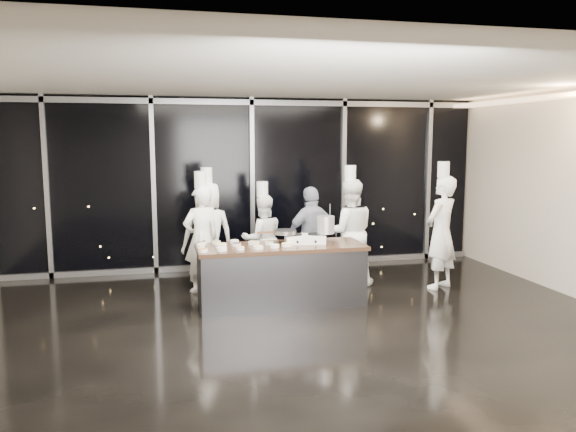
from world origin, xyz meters
name	(u,v)px	position (x,y,z in m)	size (l,w,h in m)	color
ground	(296,324)	(0.00, 0.00, 0.00)	(9.00, 9.00, 0.00)	black
room_shell	(310,154)	(0.18, 0.00, 2.25)	(9.02, 7.02, 3.21)	beige
window_wall	(252,184)	(0.00, 3.43, 1.60)	(8.90, 0.11, 3.20)	black
demo_counter	(281,275)	(0.00, 0.90, 0.45)	(2.46, 0.86, 0.90)	#39383E
stove	(305,239)	(0.39, 1.00, 0.96)	(0.62, 0.43, 0.14)	white
frying_pan	(284,232)	(0.08, 1.04, 1.07)	(0.61, 0.38, 0.06)	slate
stock_pot	(326,225)	(0.69, 0.94, 1.17)	(0.26, 0.26, 0.26)	#B3B3B5
prep_bowls	(239,245)	(-0.62, 0.92, 0.93)	(1.37, 0.72, 0.05)	white
squeeze_bottle	(201,237)	(-1.14, 1.24, 1.00)	(0.06, 0.06, 0.22)	white
chef_far_left	(201,238)	(-1.08, 1.92, 0.87)	(0.73, 0.62, 1.94)	white
chef_left	(208,233)	(-0.95, 2.28, 0.88)	(0.93, 0.69, 1.98)	white
chef_center	(263,238)	(-0.02, 2.25, 0.76)	(0.76, 0.60, 1.73)	white
guest	(312,237)	(0.73, 1.84, 0.83)	(1.05, 0.65, 1.67)	#151D3B
chef_right	(349,232)	(1.37, 1.81, 0.90)	(0.96, 0.80, 2.01)	white
chef_side	(441,231)	(2.75, 1.23, 0.94)	(0.81, 0.73, 2.08)	white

